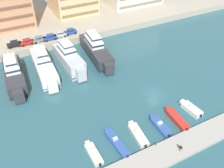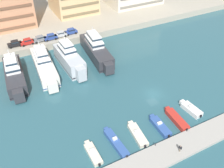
{
  "view_description": "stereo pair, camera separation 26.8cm",
  "coord_description": "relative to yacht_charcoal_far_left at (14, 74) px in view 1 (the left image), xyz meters",
  "views": [
    {
      "loc": [
        -30.75,
        -36.57,
        38.92
      ],
      "look_at": [
        -8.58,
        5.41,
        2.5
      ],
      "focal_mm": 40.0,
      "sensor_mm": 36.0,
      "label": 1
    },
    {
      "loc": [
        -30.51,
        -36.7,
        38.92
      ],
      "look_at": [
        -8.58,
        5.41,
        2.5
      ],
      "focal_mm": 40.0,
      "sensor_mm": 36.0,
      "label": 2
    }
  ],
  "objects": [
    {
      "name": "bollard_west_mid",
      "position": [
        27.32,
        -34.3,
        -1.28
      ],
      "size": [
        0.2,
        0.2,
        0.61
      ],
      "color": "#2D2D33",
      "rests_on": "pier_dock"
    },
    {
      "name": "motorboat_cream_mid_left",
      "position": [
        18.15,
        -30.18,
        -1.85
      ],
      "size": [
        2.53,
        7.16,
        1.31
      ],
      "color": "beige",
      "rests_on": "ground"
    },
    {
      "name": "yacht_silver_mid_left",
      "position": [
        14.84,
        -0.01,
        0.39
      ],
      "size": [
        4.81,
        17.04,
        8.84
      ],
      "color": "silver",
      "rests_on": "ground"
    },
    {
      "name": "pier_dock",
      "position": [
        28.62,
        -36.54,
        -1.95
      ],
      "size": [
        120.0,
        4.98,
        0.69
      ],
      "primitive_type": "cube",
      "color": "#A8A399",
      "rests_on": "ground"
    },
    {
      "name": "car_black_far_left",
      "position": [
        2.99,
        14.82,
        0.92
      ],
      "size": [
        4.12,
        1.95,
        1.8
      ],
      "color": "black",
      "rests_on": "quay_promenade"
    },
    {
      "name": "yacht_charcoal_center_left",
      "position": [
        23.7,
        1.69,
        0.14
      ],
      "size": [
        6.11,
        21.09,
        8.48
      ],
      "color": "#333338",
      "rests_on": "ground"
    },
    {
      "name": "motorboat_red_center",
      "position": [
        27.76,
        -30.55,
        -1.75
      ],
      "size": [
        2.2,
        7.45,
        1.09
      ],
      "color": "red",
      "rests_on": "ground"
    },
    {
      "name": "pedestrian_near_edge",
      "position": [
        22.76,
        -37.51,
        -0.64
      ],
      "size": [
        0.35,
        0.6,
        1.63
      ],
      "color": "#7A6B56",
      "rests_on": "pier_dock"
    },
    {
      "name": "bollard_west",
      "position": [
        19.56,
        -34.3,
        -1.28
      ],
      "size": [
        0.2,
        0.2,
        0.61
      ],
      "color": "#2D2D33",
      "rests_on": "pier_dock"
    },
    {
      "name": "car_red_left",
      "position": [
        6.59,
        14.34,
        0.92
      ],
      "size": [
        4.19,
        2.1,
        1.8
      ],
      "color": "red",
      "rests_on": "quay_promenade"
    },
    {
      "name": "quay_promenade",
      "position": [
        28.62,
        46.63,
        -1.17
      ],
      "size": [
        180.0,
        70.0,
        2.24
      ],
      "primitive_type": "cube",
      "color": "#ADA38E",
      "rests_on": "ground"
    },
    {
      "name": "yacht_charcoal_far_left",
      "position": [
        0.0,
        0.0,
        0.0
      ],
      "size": [
        5.61,
        18.68,
        8.15
      ],
      "color": "#333338",
      "rests_on": "ground"
    },
    {
      "name": "car_grey_mid_left",
      "position": [
        10.39,
        14.43,
        0.92
      ],
      "size": [
        4.21,
        2.15,
        1.8
      ],
      "color": "slate",
      "rests_on": "quay_promenade"
    },
    {
      "name": "car_silver_center",
      "position": [
        17.08,
        14.55,
        0.92
      ],
      "size": [
        4.19,
        2.1,
        1.8
      ],
      "color": "#B7BCC1",
      "rests_on": "quay_promenade"
    },
    {
      "name": "ground_plane",
      "position": [
        28.62,
        -20.91,
        -2.29
      ],
      "size": [
        400.0,
        400.0,
        0.0
      ],
      "primitive_type": "plane",
      "color": "#2D5B66"
    },
    {
      "name": "yacht_ivory_left",
      "position": [
        7.91,
        0.99,
        -0.09
      ],
      "size": [
        5.58,
        20.64,
        7.92
      ],
      "color": "silver",
      "rests_on": "ground"
    },
    {
      "name": "motorboat_blue_center_left",
      "position": [
        23.47,
        -30.49,
        -1.81
      ],
      "size": [
        2.04,
        6.73,
        1.34
      ],
      "color": "#33569E",
      "rests_on": "ground"
    },
    {
      "name": "motorboat_blue_left",
      "position": [
        13.29,
        -30.04,
        -1.79
      ],
      "size": [
        1.91,
        8.35,
        1.43
      ],
      "color": "#33569E",
      "rests_on": "ground"
    },
    {
      "name": "car_blue_center_right",
      "position": [
        20.8,
        14.95,
        0.92
      ],
      "size": [
        4.2,
        2.12,
        1.8
      ],
      "color": "#28428E",
      "rests_on": "quay_promenade"
    },
    {
      "name": "motorboat_white_center_right",
      "position": [
        32.62,
        -29.58,
        -1.73
      ],
      "size": [
        2.46,
        6.11,
        1.54
      ],
      "color": "white",
      "rests_on": "ground"
    },
    {
      "name": "car_blue_center_left",
      "position": [
        13.8,
        14.13,
        0.92
      ],
      "size": [
        4.12,
        1.95,
        1.8
      ],
      "color": "#28428E",
      "rests_on": "quay_promenade"
    },
    {
      "name": "motorboat_cream_far_left",
      "position": [
        8.32,
        -30.28,
        -1.84
      ],
      "size": [
        1.74,
        6.15,
        1.35
      ],
      "color": "beige",
      "rests_on": "ground"
    }
  ]
}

